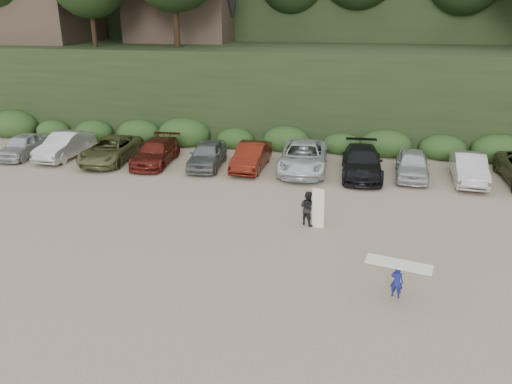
# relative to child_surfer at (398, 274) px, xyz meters

# --- Properties ---
(ground) EXTENTS (120.00, 120.00, 0.00)m
(ground) POSITION_rel_child_surfer_xyz_m (-3.72, 2.14, -0.83)
(ground) COLOR tan
(ground) RESTS_ON ground
(parked_cars) EXTENTS (39.91, 5.96, 1.57)m
(parked_cars) POSITION_rel_child_surfer_xyz_m (-2.82, 12.23, -0.10)
(parked_cars) COLOR #BABABF
(parked_cars) RESTS_ON ground
(child_surfer) EXTENTS (2.11, 1.02, 1.22)m
(child_surfer) POSITION_rel_child_surfer_xyz_m (0.00, 0.00, 0.00)
(child_surfer) COLOR navy
(child_surfer) RESTS_ON ground
(adult_surfer) EXTENTS (1.20, 0.91, 1.78)m
(adult_surfer) POSITION_rel_child_surfer_xyz_m (-3.31, 5.07, -0.07)
(adult_surfer) COLOR black
(adult_surfer) RESTS_ON ground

